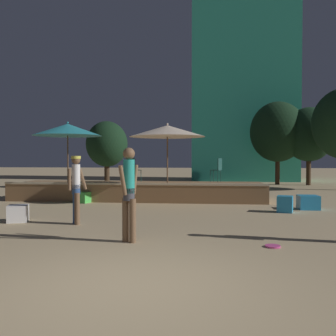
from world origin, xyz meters
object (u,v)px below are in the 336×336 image
(cube_seat_3, at_px, (308,202))
(bistro_chair_1, at_px, (218,168))
(patio_umbrella_1, at_px, (167,131))
(person_0, at_px, (76,186))
(patio_umbrella_0, at_px, (68,130))
(cube_seat_1, at_px, (285,204))
(cube_seat_2, at_px, (18,213))
(frisbee_disc, at_px, (273,246))
(background_tree_3, at_px, (278,132))
(background_tree_2, at_px, (309,135))
(cube_seat_0, at_px, (83,197))
(background_tree_0, at_px, (107,144))
(bistro_chair_0, at_px, (134,168))
(person_3, at_px, (129,190))

(cube_seat_3, distance_m, bistro_chair_1, 3.57)
(patio_umbrella_1, relative_size, person_0, 1.72)
(patio_umbrella_0, distance_m, cube_seat_3, 8.92)
(cube_seat_1, relative_size, cube_seat_2, 0.90)
(cube_seat_3, height_order, bistro_chair_1, bistro_chair_1)
(frisbee_disc, bearing_deg, cube_seat_3, 69.37)
(cube_seat_1, bearing_deg, background_tree_3, 80.74)
(cube_seat_1, height_order, background_tree_2, background_tree_2)
(cube_seat_0, xyz_separation_m, background_tree_0, (-0.88, 6.50, 2.20))
(patio_umbrella_0, bearing_deg, patio_umbrella_1, -0.08)
(bistro_chair_0, xyz_separation_m, background_tree_3, (7.14, 10.02, 2.00))
(cube_seat_2, bearing_deg, cube_seat_0, 86.12)
(person_0, bearing_deg, cube_seat_1, 81.31)
(frisbee_disc, distance_m, background_tree_0, 14.64)
(cube_seat_0, height_order, background_tree_2, background_tree_2)
(frisbee_disc, height_order, background_tree_2, background_tree_2)
(patio_umbrella_1, height_order, cube_seat_2, patio_umbrella_1)
(frisbee_disc, distance_m, background_tree_3, 17.56)
(person_3, xyz_separation_m, bistro_chair_1, (1.91, 7.12, 0.26))
(patio_umbrella_0, relative_size, background_tree_0, 0.83)
(patio_umbrella_0, relative_size, cube_seat_2, 4.94)
(person_3, relative_size, bistro_chair_0, 2.04)
(cube_seat_1, relative_size, person_0, 0.32)
(patio_umbrella_1, xyz_separation_m, person_3, (-0.05, -6.53, -1.61))
(background_tree_0, bearing_deg, frisbee_disc, -62.67)
(cube_seat_3, relative_size, bistro_chair_0, 0.69)
(cube_seat_3, xyz_separation_m, background_tree_0, (-8.65, 7.49, 2.17))
(person_0, distance_m, background_tree_0, 11.20)
(cube_seat_2, bearing_deg, frisbee_disc, -19.36)
(patio_umbrella_1, distance_m, cube_seat_2, 6.15)
(patio_umbrella_0, xyz_separation_m, bistro_chair_1, (5.65, 0.58, -1.43))
(background_tree_0, bearing_deg, person_0, -78.55)
(cube_seat_0, bearing_deg, patio_umbrella_0, 154.50)
(patio_umbrella_1, height_order, background_tree_3, background_tree_3)
(patio_umbrella_1, height_order, bistro_chair_1, patio_umbrella_1)
(person_0, xyz_separation_m, bistro_chair_1, (3.62, 5.31, 0.33))
(patio_umbrella_1, relative_size, frisbee_disc, 10.47)
(bistro_chair_1, height_order, background_tree_2, background_tree_2)
(patio_umbrella_0, xyz_separation_m, bistro_chair_0, (2.47, 0.27, -1.43))
(cube_seat_2, height_order, background_tree_0, background_tree_0)
(patio_umbrella_1, bearing_deg, cube_seat_3, -15.73)
(person_3, bearing_deg, patio_umbrella_1, 118.34)
(cube_seat_3, bearing_deg, patio_umbrella_1, 164.27)
(cube_seat_0, distance_m, person_3, 6.95)
(background_tree_0, height_order, background_tree_2, background_tree_2)
(cube_seat_2, relative_size, background_tree_0, 0.17)
(person_0, height_order, frisbee_disc, person_0)
(bistro_chair_1, xyz_separation_m, background_tree_0, (-5.83, 5.58, 1.12))
(background_tree_0, xyz_separation_m, background_tree_3, (9.79, 4.13, 0.89))
(patio_umbrella_0, bearing_deg, cube_seat_3, -8.88)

